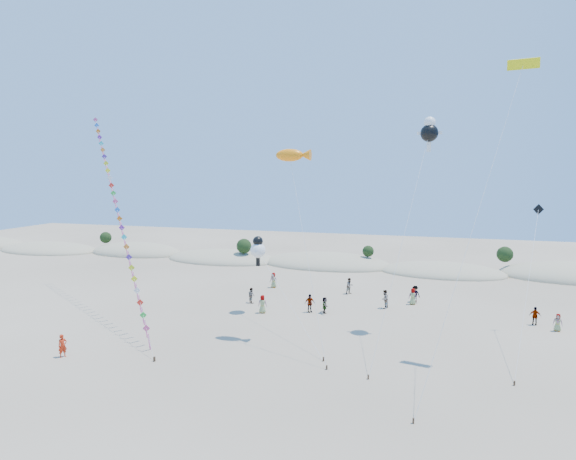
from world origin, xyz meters
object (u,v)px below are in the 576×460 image
Objects in this scene: fish_kite at (293,156)px; flyer_foreground at (63,346)px; parafoil_kite at (521,72)px; kite_train at (116,204)px.

fish_kite reaches higher than flyer_foreground.
flyer_foreground is at bearing -148.29° from fish_kite.
kite_train is at bearing 174.68° from parafoil_kite.
fish_kite is 9.00× the size of flyer_foreground.
flyer_foreground is (-14.93, -9.22, -13.89)m from fish_kite.
parafoil_kite is (16.10, -0.51, 5.43)m from fish_kite.
parafoil_kite reaches higher than fish_kite.
kite_train is 11.99× the size of flyer_foreground.
kite_train is 15.69m from flyer_foreground.
fish_kite is 0.72× the size of parafoil_kite.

